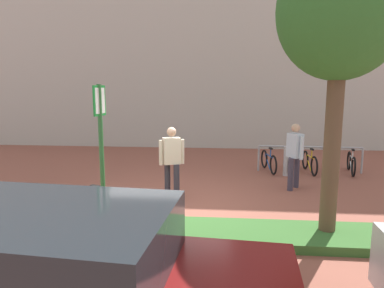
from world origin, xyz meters
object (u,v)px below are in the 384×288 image
parking_sign_post (101,139)px  bike_at_sign (104,213)px  tree_sidewalk (341,13)px  bollard_steel (286,161)px  bike_rack_cluster (309,161)px  person_shirt_blue (172,158)px  person_casual_tan (295,152)px

parking_sign_post → bike_at_sign: parking_sign_post is taller
tree_sidewalk → bollard_steel: size_ratio=5.52×
bike_at_sign → bike_rack_cluster: bearing=46.1°
person_shirt_blue → bollard_steel: bearing=38.5°
person_casual_tan → person_shirt_blue: same height
tree_sidewalk → person_casual_tan: size_ratio=2.89×
person_shirt_blue → bike_rack_cluster: bearing=37.6°
parking_sign_post → bollard_steel: size_ratio=2.98×
bike_rack_cluster → bollard_steel: bollard_steel is taller
bollard_steel → person_shirt_blue: person_shirt_blue is taller
bollard_steel → person_shirt_blue: 3.99m
tree_sidewalk → parking_sign_post: tree_sidewalk is taller
tree_sidewalk → bike_rack_cluster: size_ratio=1.55×
bike_rack_cluster → person_casual_tan: bearing=-114.0°
parking_sign_post → person_casual_tan: (3.97, 3.18, -0.76)m
bollard_steel → parking_sign_post: bearing=-131.3°
parking_sign_post → bollard_steel: (4.02, 4.57, -1.29)m
tree_sidewalk → bike_at_sign: size_ratio=3.10×
parking_sign_post → person_casual_tan: size_ratio=1.56×
parking_sign_post → bike_at_sign: size_ratio=1.68×
bike_rack_cluster → bike_at_sign: bearing=-133.9°
bike_at_sign → person_casual_tan: (3.99, 3.10, 0.63)m
parking_sign_post → bollard_steel: 6.23m
bike_rack_cluster → person_casual_tan: size_ratio=1.87×
bollard_steel → person_shirt_blue: size_ratio=0.52×
bollard_steel → tree_sidewalk: bearing=-90.8°
tree_sidewalk → bike_at_sign: bearing=-179.0°
parking_sign_post → bollard_steel: parking_sign_post is taller
bike_rack_cluster → parking_sign_post: bearing=-133.4°
bike_rack_cluster → person_shirt_blue: 4.98m
parking_sign_post → person_shirt_blue: parking_sign_post is taller
bollard_steel → bike_at_sign: bearing=-132.0°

